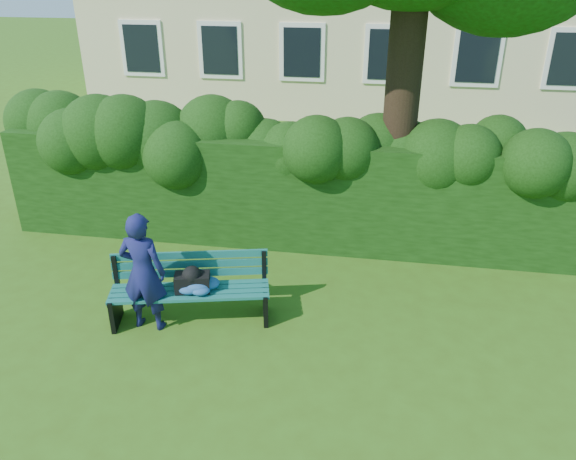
# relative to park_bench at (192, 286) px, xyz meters

# --- Properties ---
(ground) EXTENTS (80.00, 80.00, 0.00)m
(ground) POSITION_rel_park_bench_xyz_m (1.11, 0.37, -0.50)
(ground) COLOR #375915
(ground) RESTS_ON ground
(hedge) EXTENTS (10.00, 1.00, 1.80)m
(hedge) POSITION_rel_park_bench_xyz_m (1.11, 2.57, 0.40)
(hedge) COLOR black
(hedge) RESTS_ON ground
(park_bench) EXTENTS (2.13, 1.03, 0.89)m
(park_bench) POSITION_rel_park_bench_xyz_m (0.00, 0.00, 0.00)
(park_bench) COLOR #10544F
(park_bench) RESTS_ON ground
(man_reading) EXTENTS (0.60, 0.40, 1.62)m
(man_reading) POSITION_rel_park_bench_xyz_m (-0.53, -0.26, 0.31)
(man_reading) COLOR #171951
(man_reading) RESTS_ON ground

